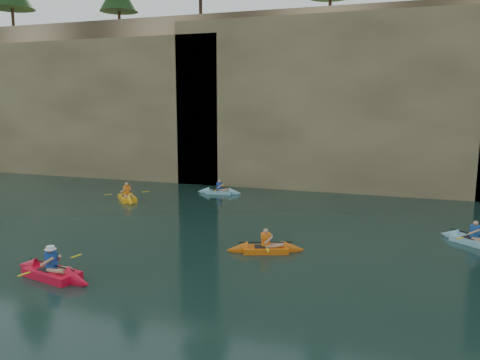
% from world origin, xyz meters
% --- Properties ---
extents(cliff, '(70.00, 16.00, 12.00)m').
position_xyz_m(cliff, '(0.00, 30.00, 6.00)').
color(cliff, tan).
rests_on(cliff, ground).
extents(cliff_slab_west, '(26.00, 2.40, 10.56)m').
position_xyz_m(cliff_slab_west, '(-20.00, 22.60, 5.28)').
color(cliff_slab_west, '#96855A').
rests_on(cliff_slab_west, ground).
extents(cliff_slab_center, '(24.00, 2.40, 11.40)m').
position_xyz_m(cliff_slab_center, '(2.00, 22.60, 5.70)').
color(cliff_slab_center, '#96855A').
rests_on(cliff_slab_center, ground).
extents(sea_cave_west, '(4.50, 1.00, 4.00)m').
position_xyz_m(sea_cave_west, '(-18.00, 21.95, 2.00)').
color(sea_cave_west, black).
rests_on(sea_cave_west, ground).
extents(sea_cave_center, '(3.50, 1.00, 3.20)m').
position_xyz_m(sea_cave_center, '(-4.00, 21.95, 1.60)').
color(sea_cave_center, black).
rests_on(sea_cave_center, ground).
extents(main_kayaker, '(3.66, 2.38, 1.33)m').
position_xyz_m(main_kayaker, '(-6.00, 3.85, 0.18)').
color(main_kayaker, red).
rests_on(main_kayaker, ground).
extents(kayaker_orange, '(3.11, 2.19, 1.16)m').
position_xyz_m(kayaker_orange, '(-0.04, 8.64, 0.14)').
color(kayaker_orange, '#DA5F0D').
rests_on(kayaker_orange, ground).
extents(kayaker_ltblue_near, '(2.84, 2.54, 1.22)m').
position_xyz_m(kayaker_ltblue_near, '(7.73, 12.32, 0.15)').
color(kayaker_ltblue_near, '#83C3DC').
rests_on(kayaker_ltblue_near, ground).
extents(kayaker_yellow, '(2.73, 2.93, 1.32)m').
position_xyz_m(kayaker_yellow, '(-10.30, 15.27, 0.16)').
color(kayaker_yellow, '#FFB215').
rests_on(kayaker_yellow, ground).
extents(kayaker_ltblue_mid, '(2.92, 2.17, 1.09)m').
position_xyz_m(kayaker_ltblue_mid, '(-5.89, 18.84, 0.13)').
color(kayaker_ltblue_mid, '#7FBFD4').
rests_on(kayaker_ltblue_mid, ground).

